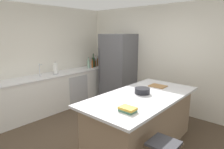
{
  "coord_description": "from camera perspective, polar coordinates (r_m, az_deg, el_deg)",
  "views": [
    {
      "loc": [
        2.11,
        -2.17,
        1.94
      ],
      "look_at": [
        -0.72,
        1.03,
        1.0
      ],
      "focal_mm": 30.75,
      "sensor_mm": 36.0,
      "label": 1
    }
  ],
  "objects": [
    {
      "name": "ground_plane",
      "position": [
        3.59,
        -2.41,
        -20.26
      ],
      "size": [
        7.2,
        7.2,
        0.0
      ],
      "primitive_type": "plane",
      "color": "#4C3D2D"
    },
    {
      "name": "wall_rear",
      "position": [
        4.94,
        15.87,
        4.5
      ],
      "size": [
        6.0,
        0.1,
        2.6
      ],
      "primitive_type": "cube",
      "color": "silver",
      "rests_on": "ground_plane"
    },
    {
      "name": "wall_left",
      "position": [
        5.09,
        -22.96,
        4.2
      ],
      "size": [
        0.1,
        6.0,
        2.6
      ],
      "primitive_type": "cube",
      "color": "silver",
      "rests_on": "ground_plane"
    },
    {
      "name": "counter_run_left",
      "position": [
        5.21,
        -15.31,
        -4.55
      ],
      "size": [
        0.63,
        3.19,
        0.92
      ],
      "color": "silver",
      "rests_on": "ground_plane"
    },
    {
      "name": "kitchen_island",
      "position": [
        3.44,
        8.71,
        -13.21
      ],
      "size": [
        1.09,
        2.2,
        0.91
      ],
      "color": "#8E755B",
      "rests_on": "ground_plane"
    },
    {
      "name": "refrigerator",
      "position": [
        5.32,
        1.78,
        1.68
      ],
      "size": [
        0.84,
        0.73,
        1.9
      ],
      "color": "#56565B",
      "rests_on": "ground_plane"
    },
    {
      "name": "sink_faucet",
      "position": [
        4.87,
        -20.67,
        1.41
      ],
      "size": [
        0.15,
        0.05,
        0.3
      ],
      "color": "silver",
      "rests_on": "counter_run_left"
    },
    {
      "name": "paper_towel_roll",
      "position": [
        4.99,
        -16.46,
        1.67
      ],
      "size": [
        0.14,
        0.14,
        0.31
      ],
      "color": "gray",
      "rests_on": "counter_run_left"
    },
    {
      "name": "whiskey_bottle",
      "position": [
        6.02,
        -4.1,
        3.78
      ],
      "size": [
        0.08,
        0.08,
        0.3
      ],
      "color": "brown",
      "rests_on": "counter_run_left"
    },
    {
      "name": "soda_bottle",
      "position": [
        5.96,
        -4.88,
        3.78
      ],
      "size": [
        0.07,
        0.07,
        0.32
      ],
      "color": "silver",
      "rests_on": "counter_run_left"
    },
    {
      "name": "syrup_bottle",
      "position": [
        5.84,
        -5.01,
        3.28
      ],
      "size": [
        0.07,
        0.07,
        0.25
      ],
      "color": "#5B3319",
      "rests_on": "counter_run_left"
    },
    {
      "name": "wine_bottle",
      "position": [
        5.76,
        -5.55,
        3.72
      ],
      "size": [
        0.07,
        0.07,
        0.41
      ],
      "color": "#19381E",
      "rests_on": "counter_run_left"
    },
    {
      "name": "vinegar_bottle",
      "position": [
        5.66,
        -5.88,
        3.13
      ],
      "size": [
        0.05,
        0.05,
        0.27
      ],
      "color": "#994C23",
      "rests_on": "counter_run_left"
    },
    {
      "name": "gin_bottle",
      "position": [
        5.65,
        -6.97,
        3.17
      ],
      "size": [
        0.07,
        0.07,
        0.32
      ],
      "color": "#8CB79E",
      "rests_on": "counter_run_left"
    },
    {
      "name": "cookbook_stack",
      "position": [
        2.59,
        4.68,
        -10.27
      ],
      "size": [
        0.22,
        0.16,
        0.06
      ],
      "color": "#4C7F60",
      "rests_on": "kitchen_island"
    },
    {
      "name": "mixing_bowl",
      "position": [
        3.34,
        8.99,
        -4.81
      ],
      "size": [
        0.26,
        0.26,
        0.09
      ],
      "color": "black",
      "rests_on": "kitchen_island"
    },
    {
      "name": "cutting_board",
      "position": [
        3.84,
        13.48,
        -3.33
      ],
      "size": [
        0.31,
        0.24,
        0.02
      ],
      "color": "#9E7042",
      "rests_on": "kitchen_island"
    }
  ]
}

